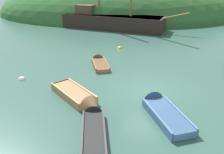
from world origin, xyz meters
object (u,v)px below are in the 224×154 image
object	(u,v)px
rowboat_center	(94,127)
buoy_yellow	(120,49)
rowboat_near_dock	(161,110)
rowboat_portside	(79,99)
rowboat_far	(99,63)
sailing_ship	(112,23)
buoy_white	(22,80)

from	to	relation	value
rowboat_center	buoy_yellow	world-z (taller)	rowboat_center
rowboat_near_dock	buoy_yellow	bearing A→B (deg)	-7.03
rowboat_near_dock	rowboat_portside	xyz separation A→B (m)	(-4.28, 0.65, 0.02)
buoy_yellow	rowboat_far	bearing A→B (deg)	-105.01
sailing_ship	rowboat_center	distance (m)	20.93
rowboat_far	rowboat_center	world-z (taller)	rowboat_far
buoy_white	rowboat_portside	bearing A→B (deg)	-27.38
rowboat_far	rowboat_center	xyz separation A→B (m)	(1.12, -7.96, 0.00)
rowboat_near_dock	rowboat_far	bearing A→B (deg)	10.66
sailing_ship	rowboat_portside	bearing A→B (deg)	-73.57
sailing_ship	rowboat_far	distance (m)	12.92
sailing_ship	rowboat_portside	xyz separation A→B (m)	(0.49, -18.54, -0.52)
rowboat_center	buoy_yellow	size ratio (longest dim) A/B	9.40
rowboat_portside	sailing_ship	bearing A→B (deg)	136.04
rowboat_far	rowboat_portside	bearing A→B (deg)	160.05
sailing_ship	rowboat_near_dock	size ratio (longest dim) A/B	3.82
buoy_yellow	rowboat_center	bearing A→B (deg)	-90.18
sailing_ship	buoy_white	distance (m)	16.74
rowboat_near_dock	buoy_white	world-z (taller)	rowboat_near_dock
rowboat_near_dock	buoy_yellow	world-z (taller)	rowboat_near_dock
buoy_yellow	buoy_white	bearing A→B (deg)	-126.29
sailing_ship	buoy_white	world-z (taller)	sailing_ship
buoy_white	rowboat_far	bearing A→B (deg)	36.89
sailing_ship	rowboat_portside	size ratio (longest dim) A/B	4.28
buoy_white	buoy_yellow	world-z (taller)	buoy_yellow
rowboat_far	rowboat_portside	xyz separation A→B (m)	(-0.12, -5.64, 0.05)
rowboat_far	buoy_yellow	size ratio (longest dim) A/B	7.59
buoy_yellow	rowboat_near_dock	bearing A→B (deg)	-74.28
rowboat_portside	buoy_yellow	size ratio (longest dim) A/B	8.26
buoy_yellow	sailing_ship	bearing A→B (deg)	101.72
rowboat_portside	buoy_white	distance (m)	4.93
buoy_white	buoy_yellow	xyz separation A→B (m)	(5.66, 7.71, 0.00)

